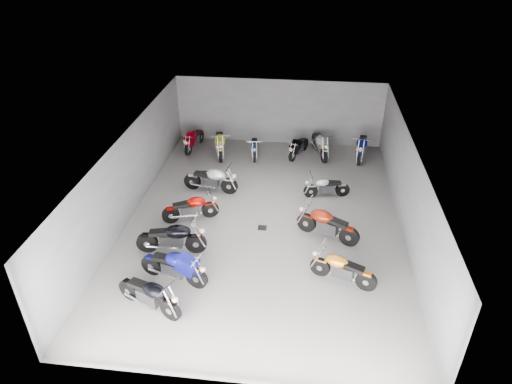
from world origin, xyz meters
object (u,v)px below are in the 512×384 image
Objects in this scene: motorcycle_right_d at (327,224)px; motorcycle_left_f at (211,179)px; motorcycle_left_a at (150,295)px; motorcycle_left_c at (172,238)px; motorcycle_back_b at (220,143)px; motorcycle_back_c at (254,147)px; motorcycle_right_f at (326,187)px; motorcycle_right_b at (342,269)px; motorcycle_back_e at (320,144)px; motorcycle_back_f at (362,147)px; motorcycle_back_d at (299,147)px; motorcycle_left_d at (191,208)px; motorcycle_left_b at (174,267)px; drain_grate at (262,228)px; motorcycle_back_a at (194,139)px.

motorcycle_left_f is at bearing 84.57° from motorcycle_right_d.
motorcycle_left_a is 2.64m from motorcycle_left_c.
motorcycle_back_c is (1.64, 0.01, -0.12)m from motorcycle_back_b.
motorcycle_left_c reaches higher than motorcycle_right_f.
motorcycle_right_b is 8.87m from motorcycle_back_e.
motorcycle_back_c is (1.36, 3.44, -0.10)m from motorcycle_left_f.
motorcycle_right_d is 6.59m from motorcycle_back_e.
motorcycle_left_f is 0.98× the size of motorcycle_back_f.
motorcycle_left_c is at bearing 76.18° from motorcycle_back_b.
motorcycle_back_d reaches higher than motorcycle_back_c.
motorcycle_back_f is at bearing 9.78° from motorcycle_right_d.
motorcycle_left_d is 1.10× the size of motorcycle_back_d.
motorcycle_left_b reaches higher than motorcycle_left_a.
motorcycle_left_a is (-2.76, -4.36, 0.53)m from drain_grate.
motorcycle_back_a is 1.10× the size of motorcycle_back_c.
motorcycle_right_f is 3.82m from motorcycle_back_e.
motorcycle_back_b is 4.72m from motorcycle_back_e.
motorcycle_right_b is at bearing -43.21° from drain_grate.
motorcycle_left_d is at bearing -159.22° from motorcycle_left_b.
motorcycle_left_f is (0.41, 6.71, 0.01)m from motorcycle_left_a.
motorcycle_left_a reaches higher than motorcycle_back_a.
motorcycle_left_f is (0.32, 2.12, 0.04)m from motorcycle_left_d.
motorcycle_back_d is at bearing 171.79° from motorcycle_back_b.
drain_grate is at bearing 115.91° from motorcycle_left_c.
motorcycle_back_f reaches higher than motorcycle_left_a.
motorcycle_left_a is at bearing 77.06° from motorcycle_back_b.
motorcycle_right_b is at bearing 41.51° from motorcycle_left_d.
motorcycle_left_b is 7.29m from motorcycle_right_f.
motorcycle_left_a is 12.55m from motorcycle_back_f.
motorcycle_left_a reaches higher than motorcycle_right_b.
motorcycle_left_f is 4.21m from motorcycle_back_a.
motorcycle_left_a is 1.04× the size of motorcycle_left_d.
motorcycle_back_f is at bearing -154.02° from motorcycle_back_d.
motorcycle_left_d is at bearing 79.83° from motorcycle_back_d.
motorcycle_back_e is at bearing -169.87° from motorcycle_back_a.
motorcycle_back_d is (1.07, 6.05, 0.46)m from drain_grate.
motorcycle_left_c is 8.04m from motorcycle_back_a.
motorcycle_right_f is (4.69, 5.58, -0.10)m from motorcycle_left_b.
motorcycle_right_b is 1.10× the size of motorcycle_back_d.
motorcycle_back_e is at bearing 173.81° from motorcycle_back_b.
motorcycle_left_f is 0.96× the size of motorcycle_back_b.
motorcycle_right_d is at bearing 85.14° from motorcycle_back_f.
motorcycle_left_f is 3.44m from motorcycle_back_b.
motorcycle_left_f is (-2.35, 2.35, 0.54)m from drain_grate.
motorcycle_left_d is (0.17, 1.96, -0.06)m from motorcycle_left_c.
motorcycle_back_e reaches higher than motorcycle_left_b.
motorcycle_back_b is (0.21, 7.51, 0.01)m from motorcycle_left_c.
motorcycle_back_b reaches higher than motorcycle_back_a.
motorcycle_left_b is at bearing 13.00° from motorcycle_left_c.
motorcycle_back_b is at bearing -162.64° from motorcycle_left_b.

